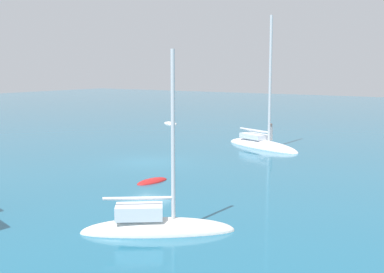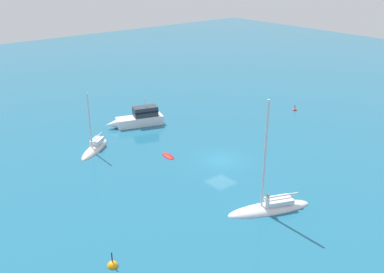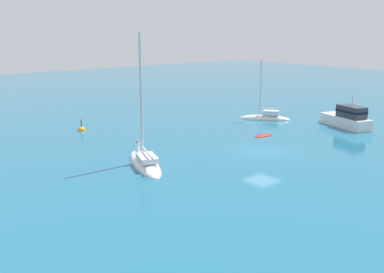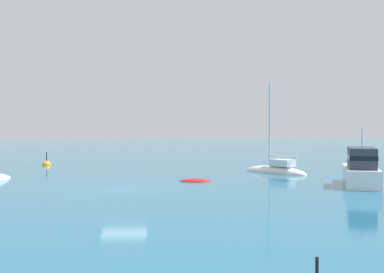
% 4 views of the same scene
% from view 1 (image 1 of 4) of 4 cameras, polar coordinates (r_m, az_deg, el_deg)
% --- Properties ---
extents(ground_plane, '(160.00, 160.00, 0.00)m').
position_cam_1_polar(ground_plane, '(32.24, -4.89, -2.87)').
color(ground_plane, '#1E607F').
extents(ketch, '(7.35, 4.39, 10.14)m').
position_cam_1_polar(ketch, '(38.43, 7.80, -0.91)').
color(ketch, white).
rests_on(ketch, ground).
extents(ketch_1, '(5.32, 4.48, 7.09)m').
position_cam_1_polar(ketch_1, '(18.84, -3.99, -10.22)').
color(ketch_1, silver).
rests_on(ketch_1, ground).
extents(rib, '(1.07, 2.12, 0.36)m').
position_cam_1_polar(rib, '(26.75, -4.47, -5.08)').
color(rib, '#B21E1E').
rests_on(rib, ground).
extents(skiff, '(2.78, 2.53, 0.39)m').
position_cam_1_polar(skiff, '(53.85, -2.43, 1.44)').
color(skiff, silver).
rests_on(skiff, ground).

